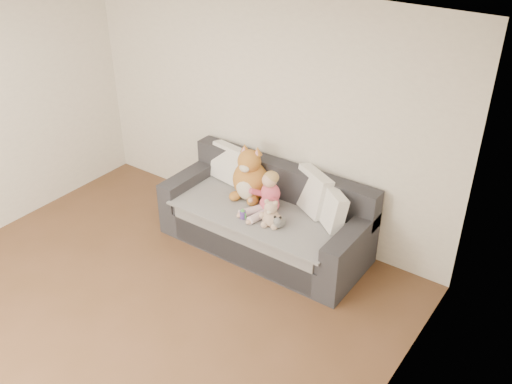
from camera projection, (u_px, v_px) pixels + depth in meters
room_shell at (113, 194)px, 4.56m from camera, size 5.00×5.00×5.00m
sofa at (266, 220)px, 6.03m from camera, size 2.20×0.94×0.85m
cushion_left at (229, 164)px, 6.35m from camera, size 0.47×0.27×0.42m
cushion_right_back at (313, 192)px, 5.80m from camera, size 0.51×0.41×0.44m
cushion_right_front at (332, 208)px, 5.58m from camera, size 0.44×0.40×0.39m
toddler at (267, 196)px, 5.78m from camera, size 0.32×0.47×0.46m
plush_cat at (250, 178)px, 6.02m from camera, size 0.50×0.46×0.62m
teddy_bear at (271, 216)px, 5.59m from camera, size 0.23×0.18×0.30m
plush_cow at (278, 221)px, 5.60m from camera, size 0.14×0.20×0.16m
sippy_cup at (243, 213)px, 5.73m from camera, size 0.10×0.08×0.11m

